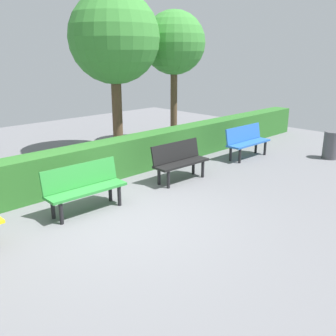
{
  "coord_description": "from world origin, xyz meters",
  "views": [
    {
      "loc": [
        3.54,
        4.79,
        2.77
      ],
      "look_at": [
        -1.5,
        -0.33,
        0.55
      ],
      "focal_mm": 40.04,
      "sensor_mm": 36.0,
      "label": 1
    }
  ],
  "objects_px": {
    "bench_blue": "(247,140)",
    "bench_black": "(179,160)",
    "tree_mid": "(114,39)",
    "tree_near": "(174,44)",
    "trash_bin": "(331,145)",
    "bench_green": "(84,186)"
  },
  "relations": [
    {
      "from": "tree_mid",
      "to": "tree_near",
      "type": "bearing_deg",
      "value": 171.98
    },
    {
      "from": "bench_blue",
      "to": "tree_near",
      "type": "xyz_separation_m",
      "value": [
        0.25,
        -2.55,
        2.54
      ]
    },
    {
      "from": "bench_green",
      "to": "tree_near",
      "type": "xyz_separation_m",
      "value": [
        -4.92,
        -2.59,
        2.54
      ]
    },
    {
      "from": "bench_green",
      "to": "trash_bin",
      "type": "xyz_separation_m",
      "value": [
        -6.71,
        1.65,
        -0.11
      ]
    },
    {
      "from": "bench_blue",
      "to": "trash_bin",
      "type": "relative_size",
      "value": 2.02
    },
    {
      "from": "bench_blue",
      "to": "tree_near",
      "type": "height_order",
      "value": "tree_near"
    },
    {
      "from": "bench_black",
      "to": "trash_bin",
      "type": "relative_size",
      "value": 1.89
    },
    {
      "from": "trash_bin",
      "to": "bench_blue",
      "type": "bearing_deg",
      "value": -47.38
    },
    {
      "from": "tree_mid",
      "to": "bench_black",
      "type": "bearing_deg",
      "value": 80.29
    },
    {
      "from": "bench_blue",
      "to": "tree_mid",
      "type": "xyz_separation_m",
      "value": [
        2.22,
        -2.83,
        2.64
      ]
    },
    {
      "from": "bench_blue",
      "to": "bench_black",
      "type": "distance_m",
      "value": 2.71
    },
    {
      "from": "bench_green",
      "to": "trash_bin",
      "type": "distance_m",
      "value": 6.91
    },
    {
      "from": "bench_black",
      "to": "trash_bin",
      "type": "bearing_deg",
      "value": 161.07
    },
    {
      "from": "trash_bin",
      "to": "tree_near",
      "type": "bearing_deg",
      "value": -67.08
    },
    {
      "from": "bench_green",
      "to": "trash_bin",
      "type": "bearing_deg",
      "value": 168.1
    },
    {
      "from": "bench_black",
      "to": "tree_mid",
      "type": "bearing_deg",
      "value": -97.69
    },
    {
      "from": "tree_near",
      "to": "tree_mid",
      "type": "bearing_deg",
      "value": -8.02
    },
    {
      "from": "bench_black",
      "to": "tree_near",
      "type": "distance_m",
      "value": 4.39
    },
    {
      "from": "tree_mid",
      "to": "trash_bin",
      "type": "height_order",
      "value": "tree_mid"
    },
    {
      "from": "bench_green",
      "to": "tree_near",
      "type": "bearing_deg",
      "value": -150.37
    },
    {
      "from": "bench_black",
      "to": "tree_near",
      "type": "height_order",
      "value": "tree_near"
    },
    {
      "from": "bench_blue",
      "to": "tree_mid",
      "type": "bearing_deg",
      "value": -50.77
    }
  ]
}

